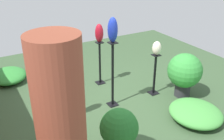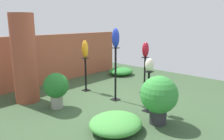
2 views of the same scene
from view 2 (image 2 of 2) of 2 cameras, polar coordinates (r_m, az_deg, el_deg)
ground_plane at (r=5.61m, az=1.16°, el=-8.28°), size 8.00×8.00×0.00m
brick_wall_back at (r=7.47m, az=-14.97°, el=2.86°), size 5.60×0.12×1.59m
brick_pillar at (r=5.80m, az=-21.87°, el=2.77°), size 0.58×0.58×2.20m
pedestal_cobalt at (r=5.56m, az=0.92°, el=-1.67°), size 0.20×0.20×1.36m
pedestal_ivory at (r=4.98m, az=9.46°, el=-6.06°), size 0.20×0.20×0.93m
pedestal_ruby at (r=6.22m, az=8.51°, el=-1.79°), size 0.20×0.20×1.03m
pedestal_amber at (r=6.41m, az=-6.88°, el=-1.55°), size 0.20×0.20×0.98m
art_vase_cobalt at (r=5.40m, az=0.96°, el=8.40°), size 0.18×0.19×0.48m
art_vase_ivory at (r=4.82m, az=9.74°, el=1.35°), size 0.19×0.19×0.29m
art_vase_ruby at (r=6.08m, az=8.74°, el=5.31°), size 0.17×0.19×0.42m
art_vase_amber at (r=6.27m, az=-7.07°, el=5.44°), size 0.18×0.19×0.50m
potted_plant_front_right at (r=5.24m, az=-14.39°, el=-4.36°), size 0.58×0.58×0.84m
potted_plant_mid_right at (r=4.38m, az=12.16°, el=-6.70°), size 0.74×0.74×0.97m
foliage_bed_east at (r=4.17m, az=0.96°, el=-13.72°), size 1.03×0.96×0.29m
foliage_bed_west at (r=8.35m, az=2.38°, el=-0.32°), size 0.95×0.86×0.28m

